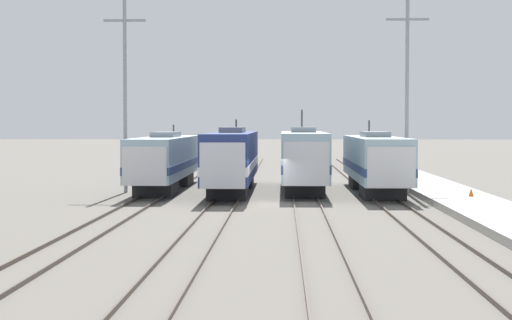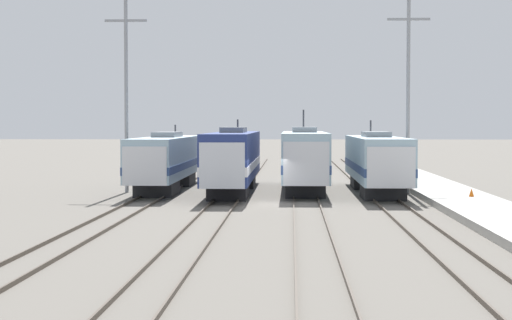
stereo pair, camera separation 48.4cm
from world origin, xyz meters
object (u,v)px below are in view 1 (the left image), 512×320
at_px(catenary_tower_left, 125,89).
at_px(locomotive_center_right, 303,159).
at_px(locomotive_center_left, 232,159).
at_px(locomotive_far_right, 376,162).
at_px(traffic_cone, 471,192).
at_px(catenary_tower_right, 407,88).
at_px(locomotive_far_left, 165,160).

bearing_deg(catenary_tower_left, locomotive_center_right, 5.13).
relative_size(locomotive_center_left, locomotive_center_right, 1.14).
bearing_deg(locomotive_center_right, catenary_tower_left, -174.87).
distance_m(locomotive_far_right, traffic_cone, 8.21).
bearing_deg(locomotive_far_right, traffic_cone, -54.28).
distance_m(locomotive_center_left, locomotive_center_right, 4.79).
bearing_deg(catenary_tower_right, traffic_cone, -68.42).
bearing_deg(locomotive_far_right, catenary_tower_right, 7.29).
relative_size(locomotive_far_left, locomotive_center_left, 0.96).
bearing_deg(catenary_tower_right, locomotive_center_left, -179.61).
distance_m(locomotive_center_left, traffic_cone, 15.64).
bearing_deg(locomotive_center_right, locomotive_far_right, -15.68).
relative_size(locomotive_far_right, traffic_cone, 37.13).
height_order(locomotive_far_left, traffic_cone, locomotive_far_left).
bearing_deg(locomotive_center_right, locomotive_far_left, 175.53).
bearing_deg(catenary_tower_left, locomotive_far_left, 36.89).
height_order(locomotive_far_right, catenary_tower_left, catenary_tower_left).
height_order(locomotive_far_left, catenary_tower_left, catenary_tower_left).
bearing_deg(locomotive_center_left, locomotive_far_left, 158.30).
bearing_deg(locomotive_center_left, catenary_tower_right, 0.39).
distance_m(catenary_tower_left, traffic_cone, 22.97).
distance_m(locomotive_center_left, locomotive_far_right, 9.31).
height_order(locomotive_far_left, catenary_tower_right, catenary_tower_right).
relative_size(locomotive_far_right, catenary_tower_left, 1.35).
relative_size(locomotive_far_left, traffic_cone, 39.31).
distance_m(locomotive_center_right, locomotive_far_right, 4.84).
relative_size(locomotive_center_left, locomotive_far_right, 1.11).
xyz_separation_m(locomotive_far_right, catenary_tower_right, (2.02, 0.26, 4.74)).
distance_m(locomotive_center_right, traffic_cone, 12.34).
bearing_deg(catenary_tower_right, locomotive_far_left, 173.66).
bearing_deg(catenary_tower_left, locomotive_far_right, -0.91).
height_order(locomotive_center_left, locomotive_far_right, locomotive_center_left).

